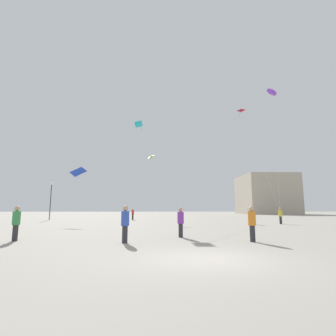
% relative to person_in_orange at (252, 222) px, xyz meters
% --- Properties ---
extents(ground_plane, '(300.00, 300.00, 0.00)m').
position_rel_person_in_orange_xyz_m(ground_plane, '(-3.11, -4.30, -0.94)').
color(ground_plane, '#9E9689').
extents(person_in_orange, '(0.38, 0.38, 1.72)m').
position_rel_person_in_orange_xyz_m(person_in_orange, '(0.00, 0.00, 0.00)').
color(person_in_orange, '#2D2D33').
rests_on(person_in_orange, ground_plane).
extents(person_in_blue, '(0.38, 0.38, 1.75)m').
position_rel_person_in_orange_xyz_m(person_in_blue, '(-6.20, -0.08, 0.01)').
color(person_in_blue, '#2D2D33').
rests_on(person_in_blue, ground_plane).
extents(person_in_yellow, '(0.37, 0.37, 1.72)m').
position_rel_person_in_orange_xyz_m(person_in_yellow, '(8.77, 14.92, -0.00)').
color(person_in_yellow, '#2D2D33').
rests_on(person_in_yellow, ground_plane).
extents(person_in_teal, '(0.36, 0.36, 1.65)m').
position_rel_person_in_orange_xyz_m(person_in_teal, '(5.40, 14.64, -0.04)').
color(person_in_teal, '#2D2D33').
rests_on(person_in_teal, ground_plane).
extents(person_in_green, '(0.38, 0.38, 1.74)m').
position_rel_person_in_orange_xyz_m(person_in_green, '(-11.78, 1.04, 0.01)').
color(person_in_green, '#2D2D33').
rests_on(person_in_green, ground_plane).
extents(person_in_red, '(0.36, 0.36, 1.64)m').
position_rel_person_in_orange_xyz_m(person_in_red, '(-7.71, 26.51, -0.04)').
color(person_in_red, '#2D2D33').
rests_on(person_in_red, ground_plane).
extents(person_in_purple, '(0.36, 0.36, 1.67)m').
position_rel_person_in_orange_xyz_m(person_in_purple, '(-3.29, 2.31, -0.03)').
color(person_in_purple, '#2D2D33').
rests_on(person_in_purple, ground_plane).
extents(kite_cyan_delta, '(12.40, 1.23, 9.61)m').
position_rel_person_in_orange_xyz_m(kite_cyan_delta, '(-6.04, 14.56, 9.32)').
color(kite_cyan_delta, '#1EB2C6').
extents(kite_lime_diamond, '(3.33, 4.19, 7.82)m').
position_rel_person_in_orange_xyz_m(kite_lime_diamond, '(-5.13, 23.08, 7.75)').
color(kite_lime_diamond, '#8CD12D').
extents(kite_violet_diamond, '(1.60, 2.58, 13.06)m').
position_rel_person_in_orange_xyz_m(kite_violet_diamond, '(7.77, 12.99, 12.92)').
color(kite_violet_diamond, purple).
extents(kite_crimson_delta, '(1.69, 7.82, 14.42)m').
position_rel_person_in_orange_xyz_m(kite_crimson_delta, '(7.65, 21.93, 13.77)').
color(kite_crimson_delta, red).
extents(kite_cobalt_delta, '(6.54, 10.13, 4.92)m').
position_rel_person_in_orange_xyz_m(kite_cobalt_delta, '(-13.21, 17.20, 4.73)').
color(kite_cobalt_delta, blue).
extents(building_left_hall, '(15.73, 17.96, 12.33)m').
position_rel_person_in_orange_xyz_m(building_left_hall, '(31.89, 71.23, 5.22)').
color(building_left_hall, '#B2A893').
rests_on(building_left_hall, ground_plane).
extents(lamppost_east, '(0.36, 0.36, 5.50)m').
position_rel_person_in_orange_xyz_m(lamppost_east, '(-20.02, 27.77, 2.70)').
color(lamppost_east, '#2D2D30').
rests_on(lamppost_east, ground_plane).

